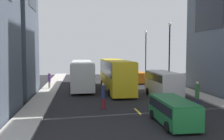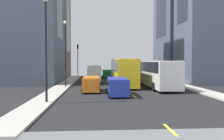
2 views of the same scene
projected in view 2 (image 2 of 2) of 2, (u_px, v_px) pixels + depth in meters
name	position (u px, v px, depth m)	size (l,w,h in m)	color
ground_plane	(122.00, 85.00, 32.11)	(41.76, 41.76, 0.00)	black
sidewalk_west	(178.00, 84.00, 32.63)	(1.99, 44.00, 0.15)	#B2ADA3
sidewalk_east	(64.00, 85.00, 31.57)	(1.99, 44.00, 0.15)	#B2ADA3
lane_stripe_0	(112.00, 76.00, 53.05)	(0.16, 2.00, 0.01)	yellow
lane_stripe_1	(116.00, 79.00, 42.58)	(0.16, 2.00, 0.01)	yellow
lane_stripe_2	(122.00, 85.00, 32.11)	(0.16, 2.00, 0.01)	yellow
lane_stripe_3	(134.00, 97.00, 21.64)	(0.16, 2.00, 0.01)	yellow
lane_stripe_4	(170.00, 130.00, 11.17)	(0.16, 2.00, 0.01)	yellow
building_east_0	(52.00, 19.00, 45.90)	(6.18, 9.79, 23.24)	#7A665B
city_bus_white	(156.00, 71.00, 29.43)	(2.80, 12.63, 3.35)	silver
streetcar_yellow	(123.00, 70.00, 31.98)	(2.70, 12.54, 3.59)	yellow
delivery_van_white	(94.00, 72.00, 37.08)	(2.25, 5.83, 2.58)	white
car_orange_0	(91.00, 83.00, 25.26)	(1.93, 4.52, 1.60)	orange
car_green_1	(107.00, 73.00, 45.98)	(1.97, 4.56, 1.60)	#1E7238
car_blue_2	(117.00, 85.00, 22.27)	(1.95, 4.39, 1.68)	#2338AD
pedestrian_crossing_near	(183.00, 77.00, 31.00)	(0.33, 0.33, 1.97)	gray
pedestrian_walking_far	(130.00, 74.00, 41.43)	(0.36, 0.36, 2.07)	maroon
pedestrian_crossing_mid	(88.00, 73.00, 41.77)	(0.33, 0.33, 2.18)	navy
traffic_light_near_corner	(78.00, 55.00, 47.33)	(0.32, 0.44, 6.57)	black
streetlamp_near	(46.00, 39.00, 17.87)	(0.44, 0.44, 8.10)	black
streetlamp_far	(65.00, 47.00, 29.11)	(0.44, 0.44, 8.19)	black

